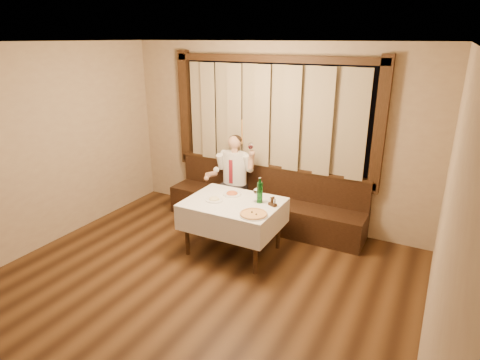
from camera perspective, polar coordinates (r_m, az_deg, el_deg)
The scene contains 10 objects.
room at distance 4.58m, azimuth -5.44°, elevation 2.43°, with size 5.01×6.01×2.81m.
banquette at distance 6.43m, azimuth 3.43°, elevation -3.60°, with size 3.20×0.61×0.94m.
dining_table at distance 5.46m, azimuth -0.98°, elevation -4.08°, with size 1.27×0.97×0.76m.
pizza at distance 5.00m, azimuth 1.94°, elevation -4.87°, with size 0.36×0.36×0.04m.
pasta_red at distance 5.63m, azimuth -1.15°, elevation -1.75°, with size 0.26×0.26×0.09m.
pasta_cream at distance 5.45m, azimuth -3.68°, elevation -2.58°, with size 0.24×0.24×0.08m.
green_bottle at distance 5.33m, azimuth 2.83°, elevation -1.71°, with size 0.08×0.08×0.36m.
table_wine_glass at distance 5.35m, azimuth 2.30°, elevation -1.65°, with size 0.08×0.08×0.20m.
cruet_caddy at distance 5.28m, azimuth 4.66°, elevation -3.23°, with size 0.13×0.10×0.12m.
seated_man at distance 6.40m, azimuth -1.02°, elevation 1.12°, with size 0.76×0.57×1.40m.
Camera 1 is at (2.42, -2.67, 2.85)m, focal length 30.00 mm.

